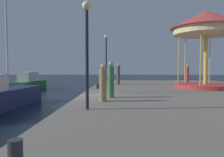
{
  "coord_description": "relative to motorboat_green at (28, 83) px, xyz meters",
  "views": [
    {
      "loc": [
        2.34,
        -12.35,
        2.38
      ],
      "look_at": [
        1.76,
        2.59,
        1.62
      ],
      "focal_mm": 34.56,
      "sensor_mm": 36.0,
      "label": 1
    }
  ],
  "objects": [
    {
      "name": "person_near_carousel",
      "position": [
        9.33,
        -11.31,
        0.99
      ],
      "size": [
        0.34,
        0.34,
        1.89
      ],
      "color": "#387247",
      "rests_on": "quay_dock"
    },
    {
      "name": "bollard_north",
      "position": [
        8.12,
        -19.2,
        0.3
      ],
      "size": [
        0.24,
        0.24,
        0.4
      ],
      "primitive_type": "cylinder",
      "color": "#2D2D33",
      "rests_on": "quay_dock"
    },
    {
      "name": "person_far_corner",
      "position": [
        9.63,
        -2.51,
        1.01
      ],
      "size": [
        0.34,
        0.34,
        1.94
      ],
      "color": "#514C56",
      "rests_on": "quay_dock"
    },
    {
      "name": "person_by_the_water",
      "position": [
        9.02,
        -12.6,
        0.92
      ],
      "size": [
        0.34,
        0.34,
        1.75
      ],
      "color": "#937A4C",
      "rests_on": "quay_dock"
    },
    {
      "name": "bollard_center",
      "position": [
        8.13,
        -6.56,
        0.3
      ],
      "size": [
        0.24,
        0.24,
        0.4
      ],
      "primitive_type": "cylinder",
      "color": "#2D2D33",
      "rests_on": "quay_dock"
    },
    {
      "name": "motorboat_green",
      "position": [
        0.0,
        0.0,
        0.0
      ],
      "size": [
        2.2,
        5.12,
        1.91
      ],
      "color": "#236638",
      "rests_on": "ground"
    },
    {
      "name": "bollard_south",
      "position": [
        7.87,
        -1.56,
        0.3
      ],
      "size": [
        0.24,
        0.24,
        0.4
      ],
      "primitive_type": "cylinder",
      "color": "#2D2D33",
      "rests_on": "quay_dock"
    },
    {
      "name": "person_mid_promenade",
      "position": [
        16.73,
        -0.07,
        0.98
      ],
      "size": [
        0.34,
        0.34,
        1.88
      ],
      "color": "#B23833",
      "rests_on": "quay_dock"
    },
    {
      "name": "carousel",
      "position": [
        16.41,
        -5.64,
        4.59
      ],
      "size": [
        5.44,
        5.44,
        5.94
      ],
      "color": "#B23333",
      "rests_on": "quay_dock"
    },
    {
      "name": "quay_dock",
      "position": [
        14.37,
        -10.25,
        -0.3
      ],
      "size": [
        13.75,
        28.83,
        0.8
      ],
      "primitive_type": "cube",
      "color": "slate",
      "rests_on": "ground"
    },
    {
      "name": "ground_plane",
      "position": [
        7.5,
        -10.25,
        -0.7
      ],
      "size": [
        120.0,
        120.0,
        0.0
      ],
      "primitive_type": "plane",
      "color": "black"
    },
    {
      "name": "lamp_post_mid_promenade",
      "position": [
        8.59,
        -14.57,
        2.88
      ],
      "size": [
        0.36,
        0.36,
        4.04
      ],
      "color": "black",
      "rests_on": "quay_dock"
    },
    {
      "name": "lamp_post_far_end",
      "position": [
        8.54,
        -3.04,
        3.17
      ],
      "size": [
        0.36,
        0.36,
        4.53
      ],
      "color": "black",
      "rests_on": "quay_dock"
    }
  ]
}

